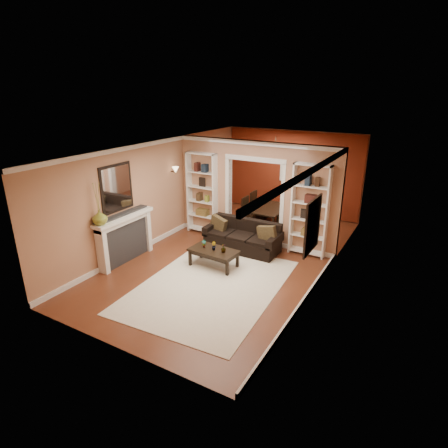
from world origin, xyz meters
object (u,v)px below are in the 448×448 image
Objects in this scene: bookshelf_right at (310,211)px; dining_table at (272,216)px; sofa at (242,236)px; coffee_table at (214,258)px; bookshelf_left at (202,194)px; fireplace at (126,239)px.

bookshelf_right is 1.56× the size of dining_table.
sofa reaches higher than dining_table.
bookshelf_right is at bearing -134.64° from dining_table.
coffee_table is 0.76× the size of dining_table.
sofa is 1.84m from bookshelf_left.
sofa is 1.75× the size of coffee_table.
sofa is 1.20m from coffee_table.
sofa is 0.85× the size of bookshelf_left.
coffee_table is 2.45m from bookshelf_left.
dining_table is at bearing 63.90° from fireplace.
bookshelf_left reaches higher than sofa.
fireplace is 4.61m from dining_table.
sofa is at bearing -159.19° from bookshelf_right.
dining_table is (0.05, 3.35, 0.05)m from coffee_table.
bookshelf_left and bookshelf_right have the same top height.
bookshelf_right is (3.10, 0.00, 0.00)m from bookshelf_left.
coffee_table is 0.49× the size of bookshelf_left.
fireplace reaches higher than coffee_table.
fireplace is at bearing -154.90° from coffee_table.
sofa is 1.15× the size of fireplace.
dining_table is (-1.62, 1.60, -0.89)m from bookshelf_right.
bookshelf_left is 1.56× the size of dining_table.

